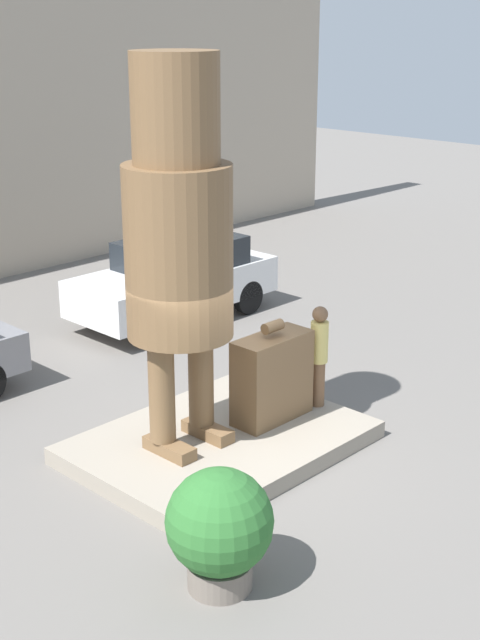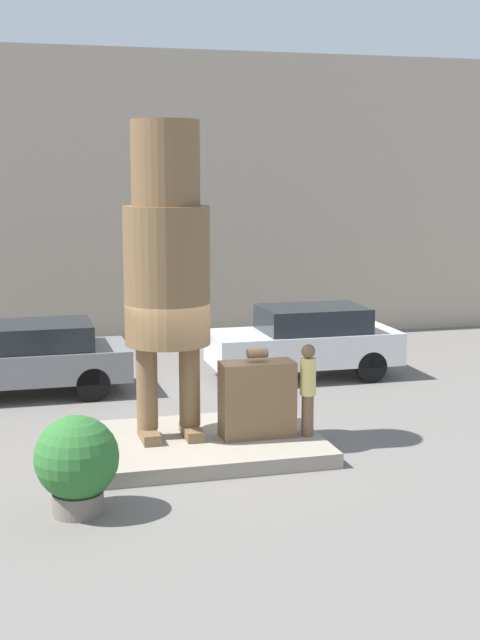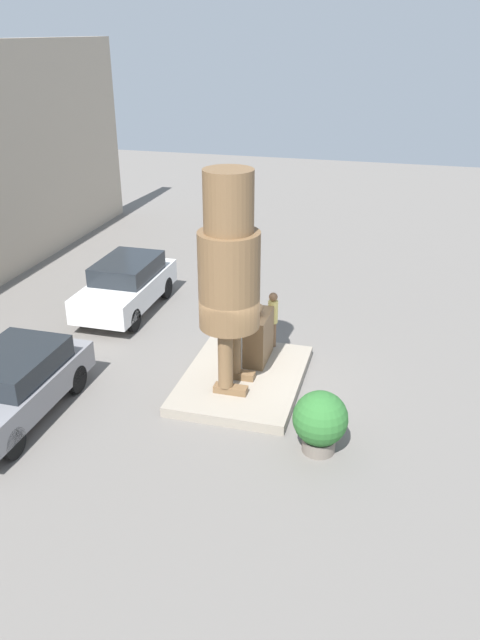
{
  "view_description": "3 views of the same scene",
  "coord_description": "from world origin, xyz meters",
  "px_view_note": "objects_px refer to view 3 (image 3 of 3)",
  "views": [
    {
      "loc": [
        -7.93,
        -8.0,
        5.83
      ],
      "look_at": [
        0.41,
        0.0,
        1.84
      ],
      "focal_mm": 50.0,
      "sensor_mm": 36.0,
      "label": 1
    },
    {
      "loc": [
        -3.06,
        -13.95,
        4.61
      ],
      "look_at": [
        0.57,
        -0.28,
        2.24
      ],
      "focal_mm": 50.0,
      "sensor_mm": 36.0,
      "label": 2
    },
    {
      "loc": [
        -13.01,
        -3.45,
        8.03
      ],
      "look_at": [
        -0.15,
        0.04,
        1.81
      ],
      "focal_mm": 35.0,
      "sensor_mm": 36.0,
      "label": 3
    }
  ],
  "objects_px": {
    "statue_figure": "(229,267)",
    "planter_pot": "(320,421)",
    "parked_car_white": "(126,284)",
    "parked_car_grey": "(13,384)",
    "tourist": "(273,317)",
    "giant_suitcase": "(258,337)"
  },
  "relations": [
    {
      "from": "parked_car_grey",
      "to": "giant_suitcase",
      "type": "bearing_deg",
      "value": 126.81
    },
    {
      "from": "tourist",
      "to": "parked_car_white",
      "type": "relative_size",
      "value": 0.37
    },
    {
      "from": "statue_figure",
      "to": "parked_car_grey",
      "type": "distance_m",
      "value": 5.53
    },
    {
      "from": "parked_car_grey",
      "to": "parked_car_white",
      "type": "height_order",
      "value": "parked_car_white"
    },
    {
      "from": "tourist",
      "to": "planter_pot",
      "type": "bearing_deg",
      "value": -154.61
    },
    {
      "from": "statue_figure",
      "to": "parked_car_white",
      "type": "height_order",
      "value": "statue_figure"
    },
    {
      "from": "parked_car_white",
      "to": "planter_pot",
      "type": "bearing_deg",
      "value": 50.66
    },
    {
      "from": "parked_car_grey",
      "to": "tourist",
      "type": "bearing_deg",
      "value": 131.46
    },
    {
      "from": "planter_pot",
      "to": "giant_suitcase",
      "type": "bearing_deg",
      "value": 33.43
    },
    {
      "from": "giant_suitcase",
      "to": "planter_pot",
      "type": "bearing_deg",
      "value": -146.57
    },
    {
      "from": "statue_figure",
      "to": "planter_pot",
      "type": "height_order",
      "value": "statue_figure"
    },
    {
      "from": "statue_figure",
      "to": "tourist",
      "type": "relative_size",
      "value": 3.32
    },
    {
      "from": "statue_figure",
      "to": "parked_car_grey",
      "type": "bearing_deg",
      "value": 116.02
    },
    {
      "from": "statue_figure",
      "to": "planter_pot",
      "type": "bearing_deg",
      "value": -125.13
    },
    {
      "from": "giant_suitcase",
      "to": "planter_pot",
      "type": "distance_m",
      "value": 3.75
    },
    {
      "from": "parked_car_grey",
      "to": "planter_pot",
      "type": "height_order",
      "value": "parked_car_grey"
    },
    {
      "from": "planter_pot",
      "to": "parked_car_white",
      "type": "bearing_deg",
      "value": 50.66
    },
    {
      "from": "statue_figure",
      "to": "giant_suitcase",
      "type": "relative_size",
      "value": 3.46
    },
    {
      "from": "parked_car_white",
      "to": "planter_pot",
      "type": "relative_size",
      "value": 3.07
    },
    {
      "from": "parked_car_grey",
      "to": "planter_pot",
      "type": "xyz_separation_m",
      "value": [
        0.47,
        -6.87,
        -0.07
      ]
    },
    {
      "from": "statue_figure",
      "to": "parked_car_grey",
      "type": "relative_size",
      "value": 1.2
    },
    {
      "from": "statue_figure",
      "to": "planter_pot",
      "type": "relative_size",
      "value": 3.77
    }
  ]
}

